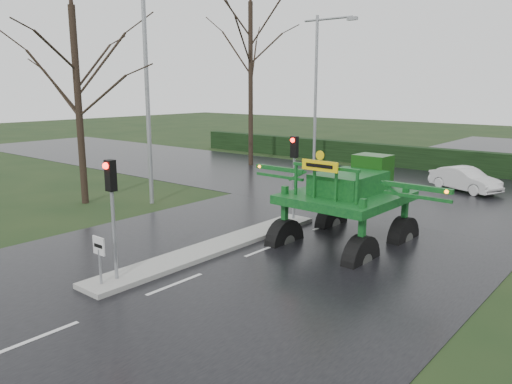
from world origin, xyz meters
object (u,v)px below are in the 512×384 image
Objects in this scene: keep_left_sign at (99,253)px; street_light_left_far at (320,79)px; white_sedan at (464,191)px; traffic_signal_near at (111,194)px; traffic_signal_mid at (294,160)px; street_light_left_near at (151,74)px; crop_sprayer at (288,186)px.

street_light_left_far reaches higher than keep_left_sign.
street_light_left_far is at bearing 103.59° from white_sedan.
white_sedan is at bearing 80.43° from keep_left_sign.
keep_left_sign is 0.35× the size of white_sedan.
traffic_signal_near reaches higher than keep_left_sign.
street_light_left_far reaches higher than traffic_signal_mid.
street_light_left_far is at bearing 90.00° from street_light_left_near.
keep_left_sign is 1.61m from traffic_signal_near.
white_sedan is (3.35, 10.90, -2.59)m from traffic_signal_mid.
street_light_left_near is at bearing -167.79° from traffic_signal_mid.
street_light_left_far is (-6.89, 21.50, 4.93)m from keep_left_sign.
keep_left_sign is at bearing -72.22° from street_light_left_far.
traffic_signal_near is 0.35× the size of street_light_left_far.
keep_left_sign is 0.38× the size of traffic_signal_near.
traffic_signal_mid reaches higher than keep_left_sign.
street_light_left_far is (-6.89, 12.51, 3.40)m from traffic_signal_mid.
keep_left_sign is at bearing -167.07° from white_sedan.
crop_sprayer is (8.21, -0.68, -3.96)m from street_light_left_near.
street_light_left_far is 17.29m from crop_sprayer.
street_light_left_far is at bearing 118.86° from traffic_signal_mid.
street_light_left_far is 2.60× the size of white_sedan.
crop_sprayer is 1.99× the size of white_sedan.
street_light_left_far is at bearing 108.17° from traffic_signal_near.
white_sedan is (2.03, 13.08, -2.03)m from crop_sprayer.
white_sedan is (3.35, 19.40, -2.59)m from traffic_signal_near.
traffic_signal_near is at bearing -90.00° from traffic_signal_mid.
traffic_signal_near is 1.00× the size of traffic_signal_mid.
traffic_signal_near is 8.50m from traffic_signal_mid.
crop_sprayer is (8.21, -14.68, -3.96)m from street_light_left_far.
traffic_signal_near is at bearing -100.51° from crop_sprayer.
street_light_left_far is at bearing 107.78° from keep_left_sign.
crop_sprayer is at bearing -58.76° from traffic_signal_mid.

